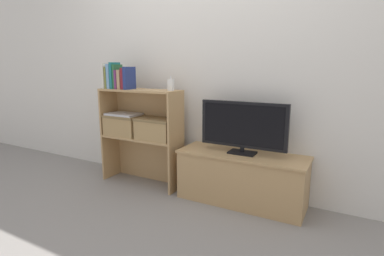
% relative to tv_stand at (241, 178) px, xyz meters
% --- Properties ---
extents(ground_plane, '(16.00, 16.00, 0.00)m').
position_rel_tv_stand_xyz_m(ground_plane, '(-0.45, -0.18, -0.22)').
color(ground_plane, gray).
extents(wall_back, '(10.00, 0.05, 2.40)m').
position_rel_tv_stand_xyz_m(wall_back, '(-0.45, 0.22, 0.98)').
color(wall_back, silver).
rests_on(wall_back, ground_plane).
extents(tv_stand, '(1.08, 0.39, 0.44)m').
position_rel_tv_stand_xyz_m(tv_stand, '(0.00, 0.00, 0.00)').
color(tv_stand, tan).
rests_on(tv_stand, ground_plane).
extents(tv, '(0.73, 0.14, 0.43)m').
position_rel_tv_stand_xyz_m(tv, '(0.00, -0.00, 0.45)').
color(tv, black).
rests_on(tv, tv_stand).
extents(bookshelf_lower_tier, '(0.83, 0.27, 0.47)m').
position_rel_tv_stand_xyz_m(bookshelf_lower_tier, '(-1.02, 0.01, 0.08)').
color(bookshelf_lower_tier, tan).
rests_on(bookshelf_lower_tier, ground_plane).
extents(bookshelf_upper_tier, '(0.83, 0.27, 0.46)m').
position_rel_tv_stand_xyz_m(bookshelf_upper_tier, '(-1.02, 0.01, 0.54)').
color(bookshelf_upper_tier, tan).
rests_on(bookshelf_upper_tier, bookshelf_lower_tier).
extents(book_ivory, '(0.03, 0.14, 0.24)m').
position_rel_tv_stand_xyz_m(book_ivory, '(-1.39, -0.08, 0.84)').
color(book_ivory, silver).
rests_on(book_ivory, bookshelf_upper_tier).
extents(book_olive, '(0.02, 0.14, 0.21)m').
position_rel_tv_stand_xyz_m(book_olive, '(-1.36, -0.08, 0.82)').
color(book_olive, olive).
rests_on(book_olive, bookshelf_upper_tier).
extents(book_skyblue, '(0.04, 0.13, 0.24)m').
position_rel_tv_stand_xyz_m(book_skyblue, '(-1.33, -0.08, 0.84)').
color(book_skyblue, '#709ECC').
rests_on(book_skyblue, bookshelf_upper_tier).
extents(book_teal, '(0.03, 0.13, 0.25)m').
position_rel_tv_stand_xyz_m(book_teal, '(-1.29, -0.08, 0.84)').
color(book_teal, '#1E7075').
rests_on(book_teal, bookshelf_upper_tier).
extents(book_forest, '(0.03, 0.12, 0.23)m').
position_rel_tv_stand_xyz_m(book_forest, '(-1.26, -0.08, 0.83)').
color(book_forest, '#286638').
rests_on(book_forest, bookshelf_upper_tier).
extents(book_plum, '(0.03, 0.14, 0.18)m').
position_rel_tv_stand_xyz_m(book_plum, '(-1.23, -0.08, 0.81)').
color(book_plum, '#6B2D66').
rests_on(book_plum, bookshelf_upper_tier).
extents(book_tan, '(0.04, 0.14, 0.18)m').
position_rel_tv_stand_xyz_m(book_tan, '(-1.19, -0.08, 0.81)').
color(book_tan, tan).
rests_on(book_tan, bookshelf_upper_tier).
extents(book_maroon, '(0.03, 0.13, 0.20)m').
position_rel_tv_stand_xyz_m(book_maroon, '(-1.15, -0.08, 0.82)').
color(book_maroon, maroon).
rests_on(book_maroon, bookshelf_upper_tier).
extents(book_navy, '(0.03, 0.15, 0.21)m').
position_rel_tv_stand_xyz_m(book_navy, '(-1.11, -0.08, 0.82)').
color(book_navy, navy).
rests_on(book_navy, bookshelf_upper_tier).
extents(baby_monitor, '(0.05, 0.04, 0.13)m').
position_rel_tv_stand_xyz_m(baby_monitor, '(-0.67, -0.05, 0.77)').
color(baby_monitor, white).
rests_on(baby_monitor, bookshelf_upper_tier).
extents(storage_basket_left, '(0.37, 0.24, 0.20)m').
position_rel_tv_stand_xyz_m(storage_basket_left, '(-1.22, -0.06, 0.37)').
color(storage_basket_left, tan).
rests_on(storage_basket_left, bookshelf_lower_tier).
extents(storage_basket_right, '(0.37, 0.24, 0.20)m').
position_rel_tv_stand_xyz_m(storage_basket_right, '(-0.82, -0.06, 0.37)').
color(storage_basket_right, tan).
rests_on(storage_basket_right, bookshelf_lower_tier).
extents(laptop, '(0.33, 0.22, 0.02)m').
position_rel_tv_stand_xyz_m(laptop, '(-1.22, -0.06, 0.47)').
color(laptop, '#BCBCC1').
rests_on(laptop, storage_basket_left).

